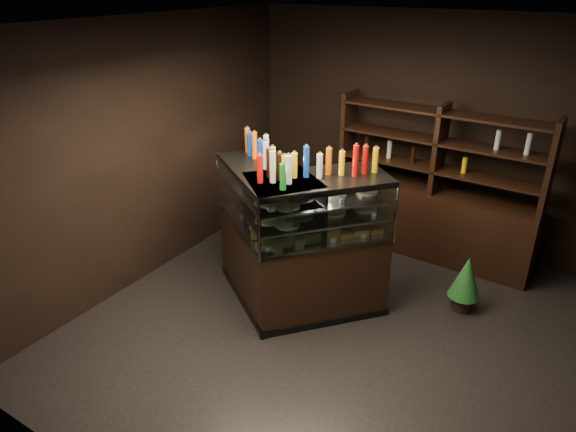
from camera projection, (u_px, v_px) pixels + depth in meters
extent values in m
plane|color=black|center=(338.00, 329.00, 5.37)|extent=(5.00, 5.00, 0.00)
cube|color=black|center=(430.00, 133.00, 6.65)|extent=(5.00, 0.02, 3.00)
cube|color=black|center=(143.00, 350.00, 2.81)|extent=(5.00, 0.02, 3.00)
cube|color=black|center=(150.00, 153.00, 5.92)|extent=(0.02, 5.00, 3.00)
cube|color=black|center=(354.00, 25.00, 4.09)|extent=(5.00, 5.00, 0.02)
cube|color=black|center=(316.00, 273.00, 5.52)|extent=(1.44, 1.51, 0.91)
cube|color=black|center=(315.00, 305.00, 5.70)|extent=(1.49, 1.56, 0.08)
cube|color=black|center=(319.00, 180.00, 5.06)|extent=(1.44, 1.51, 0.06)
cube|color=silver|center=(317.00, 234.00, 5.32)|extent=(1.37, 1.43, 0.02)
cube|color=silver|center=(318.00, 215.00, 5.23)|extent=(1.37, 1.43, 0.02)
cube|color=silver|center=(318.00, 198.00, 5.15)|extent=(1.37, 1.43, 0.02)
cube|color=white|center=(331.00, 222.00, 4.88)|extent=(0.93, 1.06, 0.64)
cylinder|color=silver|center=(396.00, 212.00, 5.07)|extent=(0.03, 0.03, 0.66)
cylinder|color=silver|center=(259.00, 231.00, 4.70)|extent=(0.03, 0.03, 0.66)
cube|color=black|center=(269.00, 261.00, 5.74)|extent=(1.54, 1.38, 0.91)
cube|color=black|center=(270.00, 293.00, 5.92)|extent=(1.59, 1.42, 0.08)
cube|color=black|center=(268.00, 171.00, 5.28)|extent=(1.54, 1.38, 0.06)
cube|color=silver|center=(268.00, 224.00, 5.54)|extent=(1.46, 1.30, 0.02)
cube|color=silver|center=(268.00, 206.00, 5.45)|extent=(1.46, 1.30, 0.02)
cube|color=silver|center=(268.00, 189.00, 5.36)|extent=(1.46, 1.30, 0.02)
cube|color=white|center=(235.00, 203.00, 5.28)|extent=(1.14, 0.82, 0.64)
cylinder|color=silver|center=(259.00, 231.00, 4.70)|extent=(0.03, 0.03, 0.66)
cylinder|color=silver|center=(218.00, 180.00, 5.87)|extent=(0.03, 0.03, 0.66)
cube|color=#D8994D|center=(263.00, 240.00, 5.12)|extent=(0.19, 0.19, 0.06)
cube|color=#D8994D|center=(279.00, 238.00, 5.16)|extent=(0.19, 0.19, 0.06)
cube|color=#D8994D|center=(295.00, 236.00, 5.21)|extent=(0.19, 0.19, 0.06)
cube|color=#D8994D|center=(311.00, 233.00, 5.25)|extent=(0.19, 0.19, 0.06)
cube|color=#D8994D|center=(326.00, 231.00, 5.30)|extent=(0.19, 0.19, 0.06)
cube|color=#D8994D|center=(341.00, 229.00, 5.34)|extent=(0.19, 0.19, 0.06)
cube|color=#D8994D|center=(356.00, 227.00, 5.38)|extent=(0.19, 0.19, 0.06)
cube|color=#D8994D|center=(370.00, 225.00, 5.43)|extent=(0.19, 0.19, 0.06)
cylinder|color=white|center=(267.00, 221.00, 5.08)|extent=(0.24, 0.24, 0.02)
cube|color=#D8994D|center=(267.00, 217.00, 5.07)|extent=(0.18, 0.18, 0.05)
cylinder|color=white|center=(301.00, 216.00, 5.17)|extent=(0.24, 0.24, 0.02)
cube|color=#D8994D|center=(301.00, 213.00, 5.16)|extent=(0.18, 0.18, 0.05)
cylinder|color=white|center=(334.00, 212.00, 5.27)|extent=(0.24, 0.24, 0.02)
cube|color=#D8994D|center=(334.00, 209.00, 5.25)|extent=(0.18, 0.18, 0.05)
cylinder|color=white|center=(365.00, 208.00, 5.36)|extent=(0.24, 0.24, 0.02)
cube|color=#D8994D|center=(366.00, 205.00, 5.35)|extent=(0.18, 0.18, 0.05)
cylinder|color=white|center=(267.00, 203.00, 5.00)|extent=(0.24, 0.24, 0.02)
cube|color=#D8994D|center=(267.00, 199.00, 4.98)|extent=(0.18, 0.18, 0.05)
cylinder|color=white|center=(301.00, 199.00, 5.09)|extent=(0.24, 0.24, 0.02)
cube|color=#D8994D|center=(301.00, 195.00, 5.08)|extent=(0.18, 0.18, 0.05)
cylinder|color=white|center=(335.00, 194.00, 5.18)|extent=(0.24, 0.24, 0.02)
cube|color=#D8994D|center=(335.00, 191.00, 5.17)|extent=(0.18, 0.18, 0.05)
cylinder|color=white|center=(367.00, 191.00, 5.28)|extent=(0.24, 0.24, 0.02)
cube|color=#D8994D|center=(367.00, 188.00, 5.26)|extent=(0.18, 0.18, 0.05)
cube|color=#D8994D|center=(248.00, 201.00, 6.00)|extent=(0.20, 0.18, 0.06)
cube|color=#D8994D|center=(253.00, 207.00, 5.86)|extent=(0.20, 0.18, 0.06)
cube|color=#D8994D|center=(258.00, 212.00, 5.72)|extent=(0.20, 0.18, 0.06)
cube|color=#D8994D|center=(263.00, 218.00, 5.58)|extent=(0.20, 0.18, 0.06)
cube|color=#D8994D|center=(268.00, 225.00, 5.44)|extent=(0.20, 0.18, 0.06)
cube|color=#D8994D|center=(274.00, 231.00, 5.30)|extent=(0.20, 0.18, 0.06)
cube|color=#D8994D|center=(280.00, 238.00, 5.16)|extent=(0.20, 0.18, 0.06)
cube|color=#D8994D|center=(286.00, 245.00, 5.02)|extent=(0.20, 0.18, 0.06)
cylinder|color=white|center=(252.00, 187.00, 5.88)|extent=(0.24, 0.24, 0.02)
cube|color=#D8994D|center=(252.00, 184.00, 5.87)|extent=(0.19, 0.17, 0.05)
cylinder|color=white|center=(262.00, 198.00, 5.59)|extent=(0.24, 0.24, 0.02)
cube|color=#D8994D|center=(262.00, 195.00, 5.57)|extent=(0.19, 0.17, 0.05)
cylinder|color=white|center=(274.00, 211.00, 5.29)|extent=(0.24, 0.24, 0.02)
cube|color=#D8994D|center=(274.00, 208.00, 5.28)|extent=(0.19, 0.17, 0.05)
cylinder|color=white|center=(287.00, 225.00, 5.00)|extent=(0.24, 0.24, 0.02)
cube|color=#D8994D|center=(287.00, 222.00, 4.98)|extent=(0.19, 0.17, 0.05)
cylinder|color=white|center=(251.00, 171.00, 5.80)|extent=(0.24, 0.24, 0.02)
cube|color=#D8994D|center=(251.00, 168.00, 5.79)|extent=(0.19, 0.17, 0.05)
cylinder|color=white|center=(262.00, 182.00, 5.50)|extent=(0.24, 0.24, 0.02)
cube|color=#D8994D|center=(262.00, 179.00, 5.49)|extent=(0.19, 0.17, 0.05)
cylinder|color=white|center=(274.00, 193.00, 5.21)|extent=(0.24, 0.24, 0.02)
cube|color=#D8994D|center=(274.00, 190.00, 5.19)|extent=(0.19, 0.17, 0.05)
cylinder|color=white|center=(287.00, 207.00, 4.91)|extent=(0.24, 0.24, 0.02)
cube|color=#D8994D|center=(287.00, 203.00, 4.90)|extent=(0.19, 0.17, 0.05)
cylinder|color=silver|center=(261.00, 170.00, 4.84)|extent=(0.06, 0.06, 0.28)
cylinder|color=silver|center=(260.00, 154.00, 4.77)|extent=(0.03, 0.03, 0.02)
cylinder|color=yellow|center=(273.00, 168.00, 4.87)|extent=(0.06, 0.06, 0.28)
cylinder|color=silver|center=(272.00, 153.00, 4.80)|extent=(0.03, 0.03, 0.02)
cylinder|color=#B20C0A|center=(284.00, 167.00, 4.90)|extent=(0.06, 0.06, 0.28)
cylinder|color=silver|center=(284.00, 152.00, 4.83)|extent=(0.03, 0.03, 0.02)
cylinder|color=#D8590A|center=(296.00, 166.00, 4.93)|extent=(0.06, 0.06, 0.28)
cylinder|color=silver|center=(296.00, 151.00, 4.86)|extent=(0.03, 0.03, 0.02)
cylinder|color=black|center=(308.00, 165.00, 4.96)|extent=(0.06, 0.06, 0.28)
cylinder|color=silver|center=(308.00, 150.00, 4.89)|extent=(0.03, 0.03, 0.02)
cylinder|color=#0F38B2|center=(319.00, 164.00, 4.99)|extent=(0.06, 0.06, 0.28)
cylinder|color=silver|center=(319.00, 149.00, 4.93)|extent=(0.03, 0.03, 0.02)
cylinder|color=#147223|center=(330.00, 162.00, 5.02)|extent=(0.06, 0.06, 0.28)
cylinder|color=silver|center=(331.00, 148.00, 4.96)|extent=(0.03, 0.03, 0.02)
cylinder|color=silver|center=(341.00, 161.00, 5.05)|extent=(0.06, 0.06, 0.28)
cylinder|color=silver|center=(342.00, 147.00, 4.99)|extent=(0.03, 0.03, 0.02)
cylinder|color=yellow|center=(352.00, 160.00, 5.08)|extent=(0.06, 0.06, 0.28)
cylinder|color=silver|center=(353.00, 146.00, 5.02)|extent=(0.03, 0.03, 0.02)
cylinder|color=#B20C0A|center=(363.00, 159.00, 5.11)|extent=(0.06, 0.06, 0.28)
cylinder|color=silver|center=(364.00, 144.00, 5.05)|extent=(0.03, 0.03, 0.02)
cylinder|color=#D8590A|center=(374.00, 158.00, 5.14)|extent=(0.06, 0.06, 0.28)
cylinder|color=silver|center=(375.00, 143.00, 5.08)|extent=(0.03, 0.03, 0.02)
cylinder|color=silver|center=(249.00, 140.00, 5.70)|extent=(0.06, 0.06, 0.28)
cylinder|color=silver|center=(248.00, 127.00, 5.63)|extent=(0.03, 0.03, 0.02)
cylinder|color=yellow|center=(252.00, 143.00, 5.60)|extent=(0.06, 0.06, 0.28)
cylinder|color=silver|center=(252.00, 130.00, 5.54)|extent=(0.03, 0.03, 0.02)
cylinder|color=#B20C0A|center=(256.00, 146.00, 5.50)|extent=(0.06, 0.06, 0.28)
cylinder|color=silver|center=(255.00, 132.00, 5.44)|extent=(0.03, 0.03, 0.02)
cylinder|color=#D8590A|center=(259.00, 149.00, 5.40)|extent=(0.06, 0.06, 0.28)
cylinder|color=silver|center=(259.00, 135.00, 5.34)|extent=(0.03, 0.03, 0.02)
cylinder|color=black|center=(263.00, 152.00, 5.31)|extent=(0.06, 0.06, 0.28)
cylinder|color=silver|center=(263.00, 138.00, 5.24)|extent=(0.03, 0.03, 0.02)
cylinder|color=#0F38B2|center=(267.00, 156.00, 5.21)|extent=(0.06, 0.06, 0.28)
cylinder|color=silver|center=(267.00, 141.00, 5.14)|extent=(0.03, 0.03, 0.02)
cylinder|color=#147223|center=(271.00, 159.00, 5.11)|extent=(0.06, 0.06, 0.28)
cylinder|color=silver|center=(271.00, 145.00, 5.05)|extent=(0.03, 0.03, 0.02)
cylinder|color=silver|center=(276.00, 163.00, 5.01)|extent=(0.06, 0.06, 0.28)
cylinder|color=silver|center=(276.00, 148.00, 4.95)|extent=(0.03, 0.03, 0.02)
cylinder|color=yellow|center=(280.00, 166.00, 4.91)|extent=(0.06, 0.06, 0.28)
cylinder|color=silver|center=(280.00, 151.00, 4.85)|extent=(0.03, 0.03, 0.02)
cylinder|color=#B20C0A|center=(285.00, 170.00, 4.82)|extent=(0.06, 0.06, 0.28)
cylinder|color=silver|center=(285.00, 155.00, 4.75)|extent=(0.03, 0.03, 0.02)
cylinder|color=#D8590A|center=(290.00, 174.00, 4.72)|extent=(0.06, 0.06, 0.28)
cylinder|color=silver|center=(290.00, 159.00, 4.65)|extent=(0.03, 0.03, 0.02)
cylinder|color=black|center=(462.00, 302.00, 5.67)|extent=(0.23, 0.23, 0.17)
cone|color=#185727|center=(466.00, 277.00, 5.53)|extent=(0.34, 0.34, 0.48)
cone|color=#185727|center=(468.00, 265.00, 5.46)|extent=(0.27, 0.27, 0.33)
cube|color=black|center=(430.00, 223.00, 6.62)|extent=(2.56, 0.54, 0.90)
cube|color=black|center=(349.00, 133.00, 6.84)|extent=(0.08, 0.38, 1.10)
cube|color=black|center=(439.00, 149.00, 6.20)|extent=(0.08, 0.38, 1.10)
cube|color=black|center=(551.00, 169.00, 5.56)|extent=(0.08, 0.38, 1.10)
cube|color=black|center=(437.00, 169.00, 6.30)|extent=(2.51, 0.49, 0.03)
cube|color=black|center=(441.00, 141.00, 6.16)|extent=(2.51, 0.49, 0.03)
cube|color=black|center=(444.00, 112.00, 6.01)|extent=(2.51, 0.49, 0.03)
cylinder|color=silver|center=(367.00, 146.00, 6.75)|extent=(0.06, 0.06, 0.22)
cylinder|color=yellow|center=(389.00, 150.00, 6.58)|extent=(0.06, 0.06, 0.22)
cylinder|color=#B20C0A|center=(413.00, 154.00, 6.42)|extent=(0.06, 0.06, 0.22)
cylinder|color=#D8590A|center=(438.00, 159.00, 6.25)|extent=(0.06, 0.06, 0.22)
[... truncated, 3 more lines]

